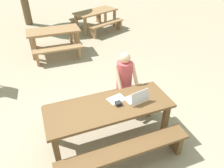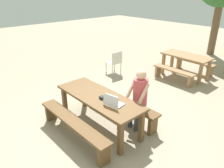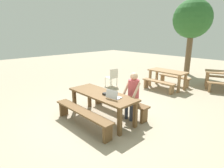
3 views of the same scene
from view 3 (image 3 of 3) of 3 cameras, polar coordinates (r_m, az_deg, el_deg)
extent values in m
plane|color=tan|center=(5.39, -3.04, -10.58)|extent=(30.00, 30.00, 0.00)
cube|color=brown|center=(5.11, -3.16, -3.17)|extent=(2.14, 0.77, 0.05)
cube|color=brown|center=(5.82, -11.52, -5.06)|extent=(0.09, 0.09, 0.71)
cube|color=brown|center=(4.43, 2.38, -11.61)|extent=(0.09, 0.09, 0.71)
cube|color=brown|center=(6.12, -6.99, -3.81)|extent=(0.09, 0.09, 0.71)
cube|color=brown|center=(4.82, 7.19, -9.37)|extent=(0.09, 0.09, 0.71)
cube|color=brown|center=(4.84, -9.20, -8.32)|extent=(2.12, 0.30, 0.05)
cube|color=brown|center=(5.69, -14.69, -7.38)|extent=(0.08, 0.24, 0.41)
cube|color=brown|center=(4.27, -1.41, -15.03)|extent=(0.08, 0.24, 0.41)
cube|color=brown|center=(5.65, 2.07, -4.57)|extent=(2.12, 0.30, 0.05)
cube|color=brown|center=(6.39, -4.16, -4.31)|extent=(0.08, 0.24, 0.41)
cube|color=brown|center=(5.16, 9.83, -9.55)|extent=(0.08, 0.24, 0.41)
cube|color=silver|center=(4.77, 0.82, -4.09)|extent=(0.39, 0.27, 0.02)
cube|color=silver|center=(4.64, -0.11, -3.19)|extent=(0.36, 0.12, 0.21)
cube|color=#0F1933|center=(4.64, -0.06, -3.15)|extent=(0.33, 0.10, 0.20)
cube|color=black|center=(4.97, -2.23, -3.06)|extent=(0.10, 0.10, 0.06)
cube|color=white|center=(5.06, -0.67, -3.05)|extent=(0.34, 0.27, 0.00)
cylinder|color=#333847|center=(5.30, 4.45, -8.40)|extent=(0.10, 0.10, 0.45)
cylinder|color=#333847|center=(5.19, 5.94, -8.97)|extent=(0.10, 0.10, 0.45)
cube|color=#333847|center=(5.20, 5.92, -5.72)|extent=(0.28, 0.28, 0.12)
cylinder|color=#C64C51|center=(5.16, 6.67, -1.92)|extent=(0.31, 0.31, 0.60)
cylinder|color=#DBAD89|center=(5.18, 4.50, -1.17)|extent=(0.07, 0.32, 0.41)
cylinder|color=#DBAD89|center=(4.96, 7.49, -2.01)|extent=(0.07, 0.32, 0.41)
sphere|color=#DBAD89|center=(5.05, 6.81, 2.36)|extent=(0.21, 0.21, 0.21)
cube|color=silver|center=(8.42, -0.30, 2.05)|extent=(0.48, 0.48, 0.02)
cube|color=silver|center=(8.21, 0.60, 3.24)|extent=(0.06, 0.44, 0.41)
cylinder|color=silver|center=(8.73, -0.09, 1.15)|extent=(0.04, 0.04, 0.39)
cylinder|color=silver|center=(8.51, -2.10, 0.75)|extent=(0.04, 0.04, 0.39)
cylinder|color=silver|center=(8.44, 1.51, 0.65)|extent=(0.04, 0.04, 0.39)
cylinder|color=silver|center=(8.21, -0.52, 0.22)|extent=(0.04, 0.04, 0.39)
cube|color=#9E754C|center=(8.42, 16.80, 3.79)|extent=(1.62, 0.76, 0.05)
cube|color=#9E754C|center=(8.65, 11.67, 1.81)|extent=(0.09, 0.09, 0.72)
cube|color=#9E754C|center=(7.95, 19.94, -0.04)|extent=(0.09, 0.09, 0.72)
cube|color=#9E754C|center=(9.08, 13.67, 2.36)|extent=(0.09, 0.09, 0.72)
cube|color=#9E754C|center=(8.42, 21.65, 0.65)|extent=(0.09, 0.09, 0.72)
cube|color=#9E754C|center=(7.94, 14.18, 0.73)|extent=(1.45, 0.32, 0.05)
cube|color=#9E754C|center=(8.34, 10.50, 0.14)|extent=(0.08, 0.24, 0.38)
cube|color=#9E754C|center=(7.70, 17.95, -1.68)|extent=(0.08, 0.24, 0.38)
cube|color=#9E754C|center=(9.05, 18.76, 2.18)|extent=(1.45, 0.32, 0.05)
cube|color=#9E754C|center=(9.40, 15.32, 1.61)|extent=(0.08, 0.24, 0.38)
cube|color=#9E754C|center=(8.84, 22.17, 0.11)|extent=(0.08, 0.24, 0.38)
cube|color=#9E754C|center=(8.95, 27.31, 0.80)|extent=(0.12, 0.12, 0.71)
cube|color=#9E754C|center=(9.52, 27.14, 1.62)|extent=(0.12, 0.12, 0.71)
cube|color=#9E754C|center=(8.65, 27.87, -0.87)|extent=(0.17, 0.25, 0.38)
cube|color=#9E754C|center=(9.91, 27.43, 1.09)|extent=(0.17, 0.25, 0.38)
cylinder|color=brown|center=(11.66, 22.56, 8.85)|extent=(0.31, 0.31, 2.47)
sphere|color=#2D662D|center=(11.62, 23.57, 17.98)|extent=(2.09, 2.09, 2.09)
camera|label=1|loc=(4.70, -38.69, 20.22)|focal=33.73mm
camera|label=2|loc=(0.89, 11.91, 48.47)|focal=34.92mm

